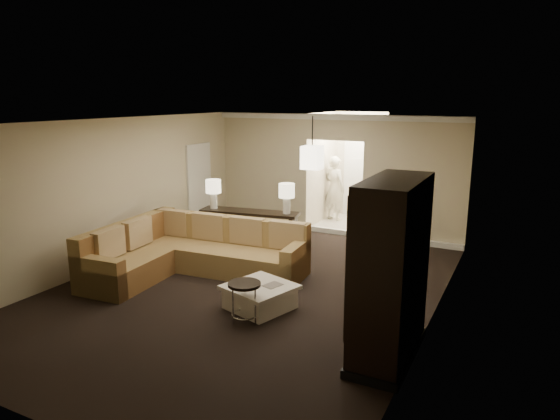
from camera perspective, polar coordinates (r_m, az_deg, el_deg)
The scene contains 19 objects.
ground at distance 8.58m, azimuth -3.77°, elevation -9.01°, with size 8.00×8.00×0.00m, color black.
wall_back at distance 11.71m, azimuth 6.17°, elevation 4.00°, with size 6.00×0.04×2.80m, color beige.
wall_front at distance 5.29m, azimuth -26.93°, elevation -8.43°, with size 6.00×0.04×2.80m, color beige.
wall_left at distance 10.01m, azimuth -18.84°, elevation 1.86°, with size 0.04×8.00×2.80m, color beige.
wall_right at distance 7.14m, azimuth 17.25°, elevation -2.28°, with size 0.04×8.00×2.80m, color beige.
ceiling at distance 7.97m, azimuth -4.07°, elevation 10.01°, with size 6.00×8.00×0.02m, color silver.
crown_molding at distance 11.54m, azimuth 6.25°, elevation 10.50°, with size 6.00×0.10×0.12m, color white.
baseboard at distance 11.95m, azimuth 5.93°, elevation -2.39°, with size 6.00×0.10×0.12m, color white.
side_door at distance 12.13m, azimuth -9.18°, elevation 2.54°, with size 0.05×0.90×2.10m, color white.
foyer at distance 12.98m, azimuth 8.29°, elevation 4.36°, with size 1.44×2.02×2.80m.
sectional_sofa at distance 9.32m, azimuth -10.14°, elevation -4.83°, with size 3.35×2.75×0.98m.
coffee_table at distance 7.78m, azimuth -2.31°, elevation -9.83°, with size 1.16×1.16×0.39m.
console_table at distance 10.66m, azimuth -3.49°, elevation -1.84°, with size 2.18×0.83×0.82m.
armoire at distance 6.26m, azimuth 12.45°, elevation -7.17°, with size 0.67×1.57×2.26m.
drink_table at distance 7.28m, azimuth -4.08°, elevation -9.54°, with size 0.47×0.47×0.59m.
table_lamp_left at distance 10.81m, azimuth -7.63°, elevation 2.37°, with size 0.33×0.33×0.63m.
table_lamp_right at distance 10.23m, azimuth 0.76°, elevation 1.88°, with size 0.33×0.33×0.63m.
pendant_light at distance 10.44m, azimuth 3.68°, elevation 6.03°, with size 0.38×0.38×1.09m.
person at distance 13.10m, azimuth 6.26°, elevation 2.88°, with size 0.68×0.45×1.87m, color #EEE8C9.
Camera 1 is at (4.10, -6.82, 3.20)m, focal length 32.00 mm.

